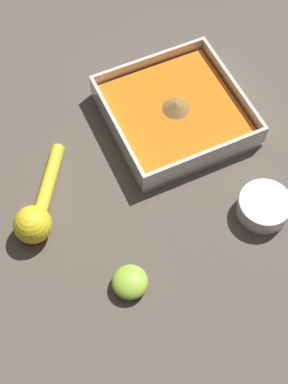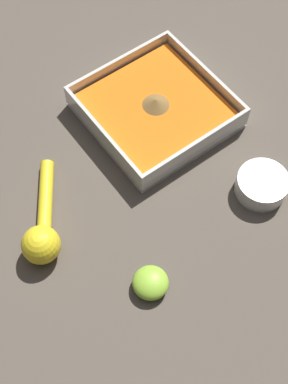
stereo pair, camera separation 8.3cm
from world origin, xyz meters
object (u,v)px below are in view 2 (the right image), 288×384
(square_dish, at_px, (156,110))
(spice_bowl, at_px, (261,185))
(lemon_half, at_px, (151,283))
(lemon_squeezer, at_px, (42,233))

(square_dish, bearing_deg, spice_bowl, -78.49)
(spice_bowl, relative_size, lemon_half, 1.54)
(lemon_squeezer, relative_size, lemon_half, 3.06)
(lemon_squeezer, bearing_deg, lemon_half, 62.86)
(lemon_squeezer, distance_m, lemon_half, 0.18)
(square_dish, distance_m, lemon_squeezer, 0.29)
(lemon_squeezer, xyz_separation_m, lemon_half, (0.09, -0.16, -0.01))
(spice_bowl, xyz_separation_m, lemon_half, (-0.24, -0.02, -0.00))
(square_dish, xyz_separation_m, lemon_half, (-0.19, -0.24, -0.00))
(square_dish, distance_m, lemon_half, 0.31)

